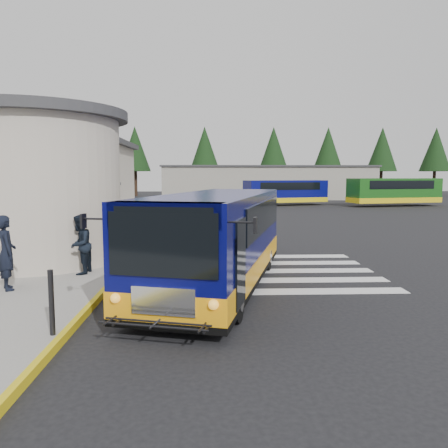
{
  "coord_description": "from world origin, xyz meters",
  "views": [
    {
      "loc": [
        -1.49,
        -13.83,
        2.89
      ],
      "look_at": [
        -1.01,
        -0.5,
        1.42
      ],
      "focal_mm": 35.0,
      "sensor_mm": 36.0,
      "label": 1
    }
  ],
  "objects_px": {
    "far_bus_a": "(285,191)",
    "far_bus_b": "(394,191)",
    "bollard": "(51,303)",
    "pedestrian_b": "(80,245)",
    "pedestrian_a": "(6,253)",
    "transit_bus": "(217,243)"
  },
  "relations": [
    {
      "from": "far_bus_a",
      "to": "far_bus_b",
      "type": "distance_m",
      "value": 10.4
    },
    {
      "from": "bollard",
      "to": "far_bus_b",
      "type": "relative_size",
      "value": 0.12
    },
    {
      "from": "pedestrian_b",
      "to": "bollard",
      "type": "distance_m",
      "value": 4.87
    },
    {
      "from": "far_bus_b",
      "to": "far_bus_a",
      "type": "bearing_deg",
      "value": 69.35
    },
    {
      "from": "pedestrian_a",
      "to": "far_bus_a",
      "type": "distance_m",
      "value": 34.95
    },
    {
      "from": "transit_bus",
      "to": "far_bus_a",
      "type": "height_order",
      "value": "far_bus_a"
    },
    {
      "from": "bollard",
      "to": "pedestrian_b",
      "type": "bearing_deg",
      "value": 100.51
    },
    {
      "from": "bollard",
      "to": "far_bus_b",
      "type": "bearing_deg",
      "value": 58.87
    },
    {
      "from": "transit_bus",
      "to": "pedestrian_b",
      "type": "relative_size",
      "value": 5.34
    },
    {
      "from": "pedestrian_a",
      "to": "far_bus_a",
      "type": "relative_size",
      "value": 0.21
    },
    {
      "from": "pedestrian_b",
      "to": "far_bus_a",
      "type": "height_order",
      "value": "far_bus_a"
    },
    {
      "from": "transit_bus",
      "to": "far_bus_a",
      "type": "xyz_separation_m",
      "value": [
        7.43,
        31.98,
        0.22
      ]
    },
    {
      "from": "pedestrian_a",
      "to": "pedestrian_b",
      "type": "height_order",
      "value": "pedestrian_a"
    },
    {
      "from": "transit_bus",
      "to": "far_bus_a",
      "type": "relative_size",
      "value": 1.04
    },
    {
      "from": "transit_bus",
      "to": "pedestrian_a",
      "type": "xyz_separation_m",
      "value": [
        -5.1,
        -0.64,
        -0.11
      ]
    },
    {
      "from": "pedestrian_a",
      "to": "far_bus_a",
      "type": "xyz_separation_m",
      "value": [
        12.53,
        32.62,
        0.33
      ]
    },
    {
      "from": "pedestrian_a",
      "to": "far_bus_b",
      "type": "xyz_separation_m",
      "value": [
        22.81,
        31.07,
        0.44
      ]
    },
    {
      "from": "transit_bus",
      "to": "bollard",
      "type": "xyz_separation_m",
      "value": [
        -2.94,
        -3.76,
        -0.44
      ]
    },
    {
      "from": "pedestrian_b",
      "to": "bollard",
      "type": "xyz_separation_m",
      "value": [
        0.89,
        -4.78,
        -0.26
      ]
    },
    {
      "from": "bollard",
      "to": "transit_bus",
      "type": "bearing_deg",
      "value": 51.97
    },
    {
      "from": "bollard",
      "to": "far_bus_a",
      "type": "bearing_deg",
      "value": 73.82
    },
    {
      "from": "far_bus_a",
      "to": "pedestrian_b",
      "type": "bearing_deg",
      "value": 143.43
    }
  ]
}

